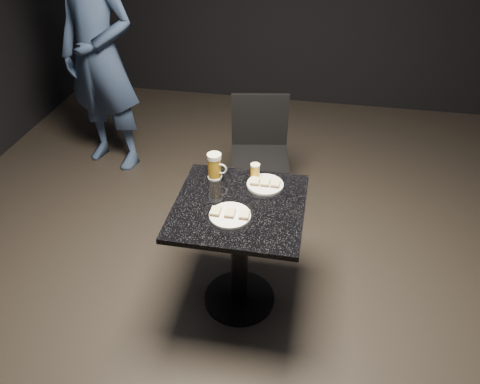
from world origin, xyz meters
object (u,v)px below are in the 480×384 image
(table, at_px, (239,239))
(chair, at_px, (260,148))
(plate_small, at_px, (265,185))
(beer_mug, at_px, (215,166))
(patron, at_px, (99,56))
(beer_tumbler, at_px, (255,172))
(plate_large, at_px, (230,215))

(table, distance_m, chair, 1.02)
(plate_small, bearing_deg, beer_mug, 174.83)
(patron, height_order, table, patron)
(patron, xyz_separation_m, beer_mug, (1.22, -1.21, -0.14))
(beer_mug, bearing_deg, beer_tumbler, 8.08)
(patron, xyz_separation_m, beer_tumbler, (1.45, -1.17, -0.17))
(plate_large, distance_m, patron, 2.08)
(plate_large, xyz_separation_m, beer_tumbler, (0.07, 0.37, 0.04))
(plate_small, bearing_deg, table, -118.87)
(patron, distance_m, table, 2.06)
(patron, relative_size, beer_tumbler, 19.78)
(table, bearing_deg, plate_large, -104.98)
(plate_large, bearing_deg, beer_mug, 114.97)
(table, xyz_separation_m, beer_mug, (-0.19, 0.23, 0.32))
(patron, bearing_deg, chair, -2.36)
(beer_tumbler, bearing_deg, plate_small, -41.28)
(plate_large, xyz_separation_m, table, (0.03, 0.11, -0.25))
(plate_small, bearing_deg, patron, 140.94)
(plate_large, relative_size, plate_small, 1.05)
(plate_large, relative_size, chair, 0.25)
(plate_large, bearing_deg, beer_tumbler, 78.89)
(plate_large, distance_m, plate_small, 0.34)
(plate_large, xyz_separation_m, patron, (-1.38, 1.54, 0.21))
(chair, bearing_deg, plate_large, -89.50)
(plate_small, height_order, beer_tumbler, beer_tumbler)
(table, bearing_deg, beer_tumbler, 80.52)
(beer_mug, xyz_separation_m, beer_tumbler, (0.23, 0.03, -0.03))
(beer_mug, bearing_deg, patron, 135.39)
(plate_large, distance_m, chair, 1.16)
(patron, distance_m, beer_mug, 1.72)
(plate_large, distance_m, beer_tumbler, 0.38)
(plate_large, height_order, table, plate_large)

